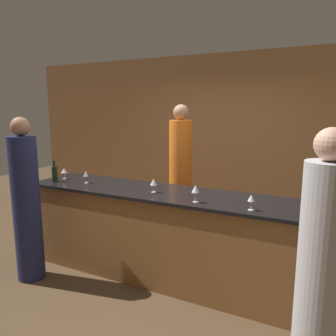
% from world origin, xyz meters
% --- Properties ---
extents(ground_plane, '(14.00, 14.00, 0.00)m').
position_xyz_m(ground_plane, '(0.00, 0.00, 0.00)').
color(ground_plane, '#4C3823').
extents(back_wall, '(8.00, 0.06, 2.80)m').
position_xyz_m(back_wall, '(0.00, 2.13, 1.40)').
color(back_wall, brown).
rests_on(back_wall, ground_plane).
extents(bar_counter, '(3.59, 0.76, 1.02)m').
position_xyz_m(bar_counter, '(0.00, 0.00, 0.51)').
color(bar_counter, brown).
rests_on(bar_counter, ground_plane).
extents(bartender, '(0.30, 0.30, 1.98)m').
position_xyz_m(bartender, '(-0.27, 0.80, 0.93)').
color(bartender, orange).
rests_on(bartender, ground_plane).
extents(guest_0, '(0.30, 0.30, 1.84)m').
position_xyz_m(guest_0, '(-1.47, -0.70, 0.87)').
color(guest_0, '#1E234C').
rests_on(guest_0, ground_plane).
extents(guest_1, '(0.31, 0.31, 1.81)m').
position_xyz_m(guest_1, '(1.52, -0.80, 0.85)').
color(guest_1, '#B2B2B7').
rests_on(guest_1, ground_plane).
extents(wine_bottle_0, '(0.07, 0.07, 0.27)m').
position_xyz_m(wine_bottle_0, '(-1.57, -0.17, 1.12)').
color(wine_bottle_0, black).
rests_on(wine_bottle_0, bar_counter).
extents(wine_glass_0, '(0.08, 0.08, 0.17)m').
position_xyz_m(wine_glass_0, '(0.36, -0.23, 1.15)').
color(wine_glass_0, silver).
rests_on(wine_glass_0, bar_counter).
extents(wine_glass_1, '(0.07, 0.07, 0.15)m').
position_xyz_m(wine_glass_1, '(0.91, -0.24, 1.13)').
color(wine_glass_1, silver).
rests_on(wine_glass_1, bar_counter).
extents(wine_glass_2, '(0.08, 0.08, 0.15)m').
position_xyz_m(wine_glass_2, '(-0.19, -0.08, 1.13)').
color(wine_glass_2, silver).
rests_on(wine_glass_2, bar_counter).
extents(wine_glass_3, '(0.06, 0.06, 0.16)m').
position_xyz_m(wine_glass_3, '(-1.16, -0.06, 1.13)').
color(wine_glass_3, silver).
rests_on(wine_glass_3, bar_counter).
extents(wine_glass_4, '(0.08, 0.08, 0.14)m').
position_xyz_m(wine_glass_4, '(-1.58, 0.01, 1.12)').
color(wine_glass_4, silver).
rests_on(wine_glass_4, bar_counter).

